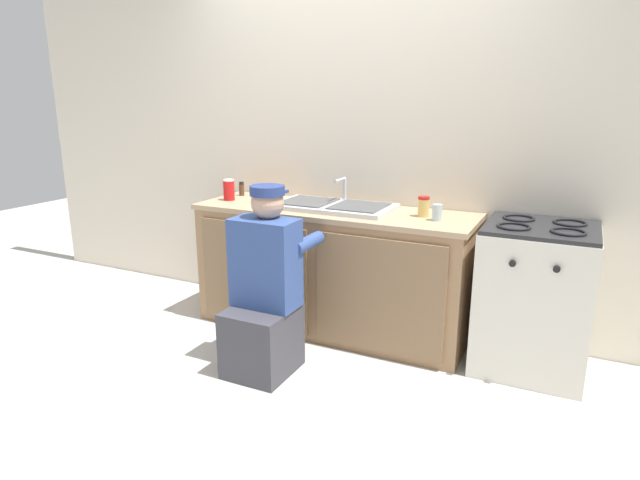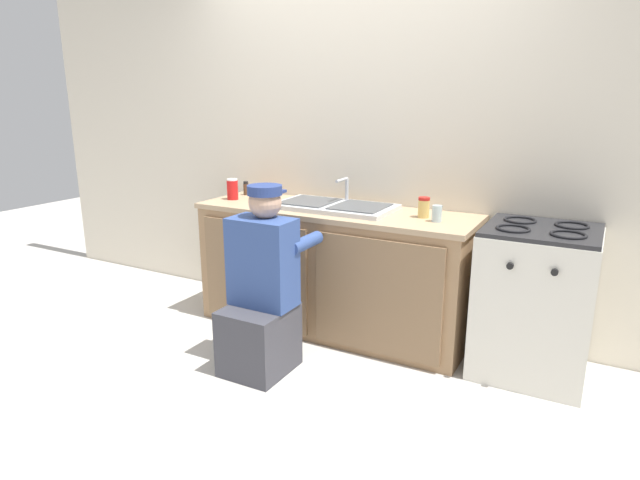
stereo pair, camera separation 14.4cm
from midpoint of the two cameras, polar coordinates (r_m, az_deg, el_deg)
ground_plane at (r=3.63m, az=0.39°, el=-10.92°), size 12.00×12.00×0.00m
back_wall at (r=3.86m, az=5.08°, el=9.95°), size 6.00×0.10×2.50m
counter_cabinet at (r=3.71m, az=2.53°, el=-3.44°), size 1.87×0.62×0.82m
countertop at (r=3.61m, az=2.68°, el=3.09°), size 1.91×0.62×0.03m
sink_double_basin at (r=3.60m, az=2.70°, el=3.66°), size 0.80×0.44×0.19m
stove_range at (r=3.38m, az=23.07°, el=-6.02°), size 0.62×0.62×0.89m
plumber_person at (r=3.16m, az=-4.94°, el=-5.93°), size 0.42×0.61×1.10m
water_glass at (r=3.30m, az=13.59°, el=2.75°), size 0.06×0.06×0.10m
spice_bottle_red at (r=3.82m, az=-5.31°, el=4.73°), size 0.04×0.04×0.10m
condiment_jar at (r=3.40m, az=12.21°, el=3.42°), size 0.07×0.07×0.13m
soda_cup_red at (r=3.96m, az=-8.29°, el=5.38°), size 0.08×0.08×0.15m
spice_bottle_pepper at (r=4.14m, az=-6.91°, el=5.49°), size 0.04×0.04×0.10m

